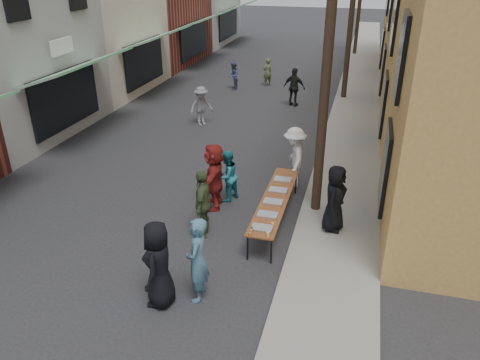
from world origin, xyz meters
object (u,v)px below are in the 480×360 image
Objects in this scene: utility_pole_mid at (352,5)px; server at (335,198)px; utility_pole_near at (328,53)px; guest_front_a at (159,264)px; serving_table at (275,200)px; catering_tray_sausage at (262,229)px; guest_front_c at (227,176)px.

server is at bearing -87.53° from utility_pole_mid.
utility_pole_near is 4.64× the size of guest_front_a.
serving_table is 1.65m from catering_tray_sausage.
catering_tray_sausage is at bearing -90.00° from serving_table.
guest_front_a reaches higher than serving_table.
guest_front_c is at bearing 174.42° from guest_front_a.
utility_pole_mid is at bearing 12.13° from server.
serving_table is (-1.02, -0.94, -3.79)m from utility_pole_near.
guest_front_c is at bearing 122.27° from catering_tray_sausage.
server is (3.22, -1.02, 0.22)m from guest_front_c.
serving_table is at bearing 97.16° from server.
guest_front_a is (-2.70, -4.78, -3.53)m from utility_pole_near.
utility_pole_near reaches higher than server.
server is at bearing 98.14° from guest_front_c.
catering_tray_sausage reaches higher than serving_table.
serving_table is 2.06× the size of guest_front_a.
utility_pole_mid reaches higher than catering_tray_sausage.
utility_pole_mid reaches higher than guest_front_a.
utility_pole_mid reaches higher than server.
guest_front_a is at bearing -113.72° from serving_table.
catering_tray_sausage is at bearing 137.29° from guest_front_a.
serving_table is 4.19m from guest_front_a.
utility_pole_mid is at bearing 86.02° from catering_tray_sausage.
guest_front_c reaches higher than catering_tray_sausage.
catering_tray_sausage is 2.76m from guest_front_a.
utility_pole_mid is 13.49m from server.
utility_pole_mid is 5.69× the size of guest_front_c.
serving_table is at bearing -94.49° from utility_pole_mid.
guest_front_c is 0.87× the size of server.
guest_front_c is (-1.64, 2.60, 0.00)m from catering_tray_sausage.
serving_table is 1.61m from server.
utility_pole_near is at bearing 115.59° from guest_front_c.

